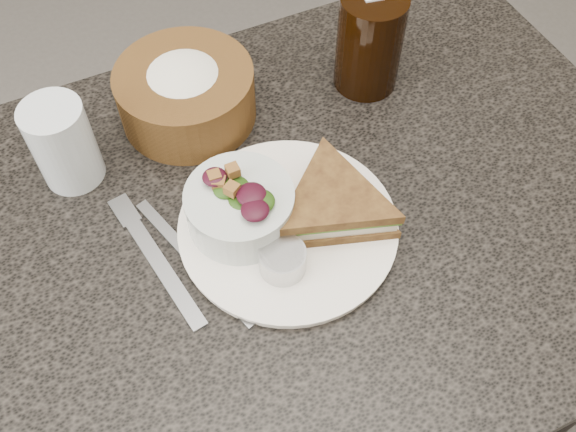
# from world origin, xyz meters

# --- Properties ---
(floor) EXTENTS (6.00, 6.00, 0.00)m
(floor) POSITION_xyz_m (0.00, 0.00, 0.00)
(floor) COLOR #565350
(floor) RESTS_ON ground
(dining_table) EXTENTS (1.00, 0.70, 0.75)m
(dining_table) POSITION_xyz_m (0.00, 0.00, 0.38)
(dining_table) COLOR black
(dining_table) RESTS_ON floor
(dinner_plate) EXTENTS (0.26, 0.26, 0.01)m
(dinner_plate) POSITION_xyz_m (-0.01, -0.02, 0.76)
(dinner_plate) COLOR white
(dinner_plate) RESTS_ON dining_table
(sandwich) EXTENTS (0.22, 0.22, 0.05)m
(sandwich) POSITION_xyz_m (0.05, -0.03, 0.78)
(sandwich) COLOR brown
(sandwich) RESTS_ON dinner_plate
(salad_bowl) EXTENTS (0.15, 0.15, 0.08)m
(salad_bowl) POSITION_xyz_m (-0.06, 0.01, 0.80)
(salad_bowl) COLOR silver
(salad_bowl) RESTS_ON dinner_plate
(dressing_ramekin) EXTENTS (0.07, 0.07, 0.03)m
(dressing_ramekin) POSITION_xyz_m (-0.04, -0.07, 0.78)
(dressing_ramekin) COLOR #A9A9AA
(dressing_ramekin) RESTS_ON dinner_plate
(orange_wedge) EXTENTS (0.07, 0.07, 0.02)m
(orange_wedge) POSITION_xyz_m (-0.00, 0.05, 0.77)
(orange_wedge) COLOR orange
(orange_wedge) RESTS_ON dinner_plate
(fork) EXTENTS (0.05, 0.19, 0.01)m
(fork) POSITION_xyz_m (-0.17, 0.00, 0.75)
(fork) COLOR #95989E
(fork) RESTS_ON dining_table
(knife) EXTENTS (0.08, 0.22, 0.00)m
(knife) POSITION_xyz_m (-0.13, -0.01, 0.75)
(knife) COLOR gray
(knife) RESTS_ON dining_table
(bread_basket) EXTENTS (0.23, 0.23, 0.10)m
(bread_basket) POSITION_xyz_m (-0.05, 0.22, 0.80)
(bread_basket) COLOR brown
(bread_basket) RESTS_ON dining_table
(cola_glass) EXTENTS (0.11, 0.11, 0.15)m
(cola_glass) POSITION_xyz_m (0.20, 0.17, 0.83)
(cola_glass) COLOR black
(cola_glass) RESTS_ON dining_table
(water_glass) EXTENTS (0.08, 0.08, 0.12)m
(water_glass) POSITION_xyz_m (-0.22, 0.18, 0.81)
(water_glass) COLOR silver
(water_glass) RESTS_ON dining_table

